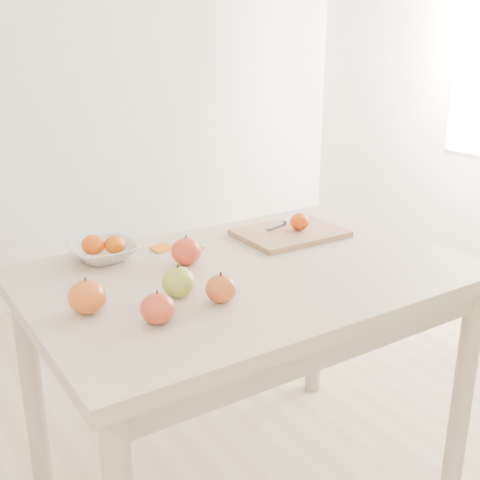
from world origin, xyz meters
TOP-DOWN VIEW (x-y plane):
  - table at (0.00, 0.00)m, footprint 1.20×0.80m
  - cutting_board at (0.27, 0.17)m, footprint 0.33×0.24m
  - board_tangerine at (0.30, 0.16)m, footprint 0.06×0.06m
  - fruit_bowl at (-0.31, 0.29)m, footprint 0.19×0.19m
  - bowl_tangerine_near at (-0.33, 0.30)m, footprint 0.07×0.07m
  - bowl_tangerine_far at (-0.28, 0.27)m, footprint 0.06×0.06m
  - orange_peel_a at (-0.14, 0.27)m, footprint 0.07×0.06m
  - orange_peel_b at (-0.05, 0.21)m, footprint 0.05×0.04m
  - paring_knife at (0.32, 0.24)m, footprint 0.17×0.07m
  - apple_green at (-0.25, -0.05)m, footprint 0.08×0.08m
  - apple_red_a at (-0.13, 0.13)m, footprint 0.09×0.09m
  - apple_red_c at (-0.18, -0.14)m, footprint 0.08×0.08m
  - apple_red_d at (-0.35, -0.16)m, footprint 0.08×0.08m
  - apple_red_b at (-0.47, -0.02)m, footprint 0.09×0.09m

SIDE VIEW (x-z plane):
  - table at x=0.00m, z-range 0.28..1.03m
  - orange_peel_a at x=-0.14m, z-range 0.75..0.76m
  - orange_peel_b at x=-0.05m, z-range 0.75..0.76m
  - cutting_board at x=0.27m, z-range 0.75..0.77m
  - fruit_bowl at x=-0.31m, z-range 0.75..0.80m
  - paring_knife at x=0.32m, z-range 0.77..0.78m
  - apple_red_c at x=-0.18m, z-range 0.75..0.82m
  - apple_red_d at x=-0.35m, z-range 0.75..0.82m
  - apple_green at x=-0.25m, z-range 0.75..0.82m
  - apple_red_a at x=-0.13m, z-range 0.75..0.83m
  - apple_red_b at x=-0.47m, z-range 0.75..0.83m
  - bowl_tangerine_far at x=-0.28m, z-range 0.77..0.82m
  - board_tangerine at x=0.30m, z-range 0.77..0.82m
  - bowl_tangerine_near at x=-0.33m, z-range 0.77..0.83m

